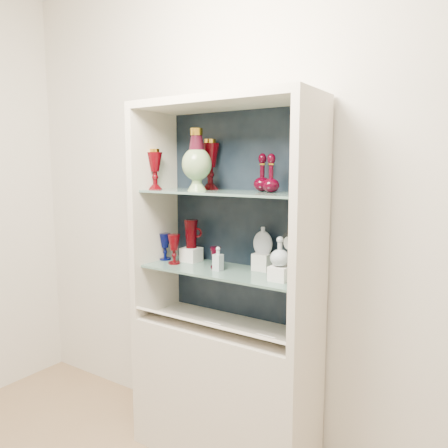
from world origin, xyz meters
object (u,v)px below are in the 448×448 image
Objects in this scene: pedestal_lamp_left at (155,169)px; enamel_urn at (197,160)px; ruby_goblet_tall at (174,249)px; ruby_decanter_b at (262,171)px; cobalt_goblet at (165,247)px; ruby_pitcher at (191,234)px; lidded_bowl at (303,185)px; clear_round_decanter at (280,252)px; ruby_decanter_a at (271,171)px; cameo_medallion at (289,244)px; pedestal_lamp_right at (210,164)px; clear_square_bottle at (218,259)px; flat_flask at (263,240)px; ruby_goblet_small at (215,258)px.

pedestal_lamp_left is 0.69× the size of enamel_urn.
ruby_goblet_tall is (0.11, 0.02, -0.45)m from pedestal_lamp_left.
ruby_decanter_b is (0.33, 0.12, -0.06)m from enamel_urn.
ruby_goblet_tall is (0.11, -0.05, 0.00)m from cobalt_goblet.
ruby_pitcher is at bearing 18.74° from cobalt_goblet.
ruby_pitcher reaches higher than cobalt_goblet.
pedestal_lamp_left reaches higher than lidded_bowl.
ruby_goblet_tall reaches higher than cobalt_goblet.
clear_round_decanter is (0.77, 0.02, -0.39)m from pedestal_lamp_left.
ruby_decanter_a reaches higher than cameo_medallion.
ruby_decanter_a is 2.49× the size of lidded_bowl.
pedestal_lamp_right is 2.17× the size of clear_square_bottle.
ruby_goblet_tall is at bearing 179.96° from clear_round_decanter.
enamel_urn is 2.00× the size of ruby_pitcher.
lidded_bowl is at bearing -15.24° from cameo_medallion.
ruby_pitcher is at bearing 140.48° from enamel_urn.
cameo_medallion is (0.62, -0.00, 0.00)m from ruby_pitcher.
flat_flask reaches higher than ruby_goblet_tall.
lidded_bowl reaches higher than clear_square_bottle.
flat_flask is (0.34, -0.00, -0.40)m from pedestal_lamp_right.
enamel_urn is 2.60× the size of cameo_medallion.
cobalt_goblet is at bearing 178.28° from ruby_goblet_small.
clear_square_bottle is at bearing 179.25° from clear_round_decanter.
pedestal_lamp_left is 1.95× the size of ruby_goblet_small.
enamel_urn is at bearing -145.50° from cameo_medallion.
clear_square_bottle is (0.15, -0.14, -0.49)m from pedestal_lamp_right.
pedestal_lamp_left is 1.34× the size of ruby_goblet_tall.
cobalt_goblet is 1.25× the size of cameo_medallion.
clear_square_bottle is at bearing -140.81° from cameo_medallion.
clear_round_decanter is (0.09, -0.08, -0.39)m from ruby_decanter_a.
ruby_decanter_a is 1.29× the size of ruby_goblet_tall.
cameo_medallion is (0.77, 0.05, 0.08)m from cobalt_goblet.
lidded_bowl is 0.96m from cobalt_goblet.
ruby_goblet_small is 0.06m from clear_square_bottle.
cameo_medallion reaches higher than ruby_goblet_tall.
cameo_medallion is (-0.10, 0.08, -0.30)m from lidded_bowl.
clear_square_bottle is (-0.27, -0.07, -0.46)m from ruby_decanter_a.
clear_square_bottle is (-0.47, -0.02, -0.40)m from lidded_bowl.
ruby_goblet_small is at bearing -167.77° from flat_flask.
pedestal_lamp_right is 3.21× the size of lidded_bowl.
pedestal_lamp_left is 0.81× the size of pedestal_lamp_right.
ruby_decanter_a reaches higher than clear_round_decanter.
ruby_decanter_b reaches higher than ruby_goblet_small.
ruby_goblet_small is 0.90× the size of clear_square_bottle.
clear_square_bottle is 1.02× the size of cameo_medallion.
pedestal_lamp_left is 1.05× the size of ruby_decanter_a.
pedestal_lamp_left is at bearing -147.61° from pedestal_lamp_right.
ruby_pitcher reaches higher than ruby_goblet_small.
ruby_decanter_a reaches higher than lidded_bowl.
ruby_decanter_b is 0.75m from cobalt_goblet.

